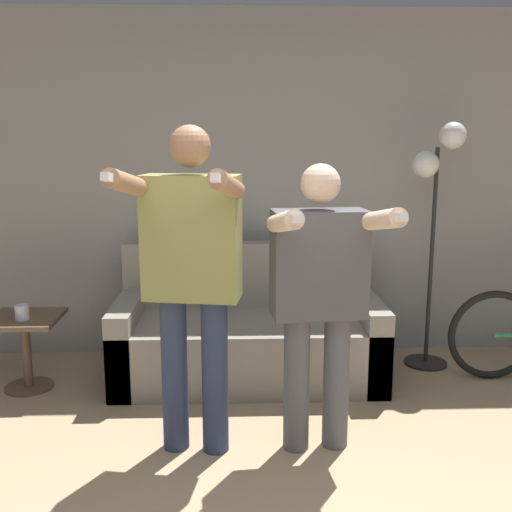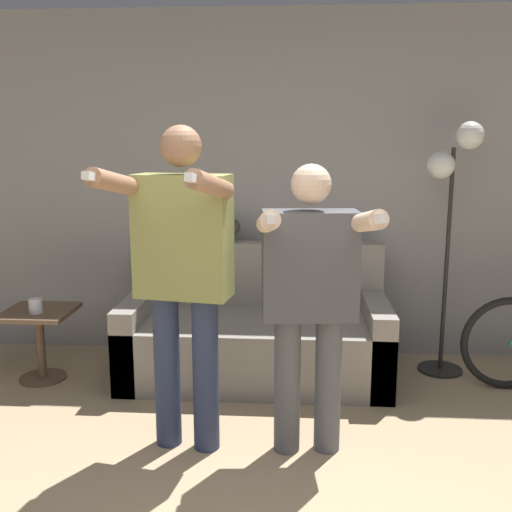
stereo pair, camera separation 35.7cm
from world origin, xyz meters
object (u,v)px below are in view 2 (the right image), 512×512
(couch, at_px, (256,336))
(side_table, at_px, (40,330))
(floor_lamp, at_px, (453,188))
(cup, at_px, (35,306))
(cat, at_px, (216,232))
(person_right, at_px, (310,290))
(person_left, at_px, (183,266))

(couch, xyz_separation_m, side_table, (-1.50, -0.17, 0.07))
(floor_lamp, bearing_deg, cup, -171.80)
(cat, bearing_deg, side_table, -157.61)
(cat, bearing_deg, person_right, -63.67)
(person_left, relative_size, cup, 17.55)
(couch, height_order, cat, cat)
(person_right, bearing_deg, couch, 102.73)
(floor_lamp, relative_size, cup, 18.00)
(side_table, relative_size, cup, 5.08)
(cup, bearing_deg, person_right, -23.61)
(cup, bearing_deg, side_table, 102.03)
(person_left, relative_size, side_table, 3.45)
(couch, bearing_deg, floor_lamp, 7.08)
(cat, height_order, cup, cat)
(person_right, bearing_deg, person_left, 174.02)
(cup, bearing_deg, floor_lamp, 8.20)
(person_left, bearing_deg, cat, 99.79)
(cat, distance_m, floor_lamp, 1.70)
(person_right, bearing_deg, floor_lamp, 44.71)
(side_table, bearing_deg, person_right, -25.15)
(couch, distance_m, person_right, 1.26)
(person_left, distance_m, person_right, 0.67)
(floor_lamp, distance_m, side_table, 3.02)
(person_right, relative_size, cup, 15.62)
(cat, distance_m, side_table, 1.42)
(person_right, height_order, cup, person_right)
(couch, relative_size, floor_lamp, 1.03)
(person_right, relative_size, floor_lamp, 0.87)
(person_right, height_order, floor_lamp, floor_lamp)
(person_right, height_order, cat, person_right)
(couch, height_order, side_table, couch)
(cup, bearing_deg, person_left, -34.27)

